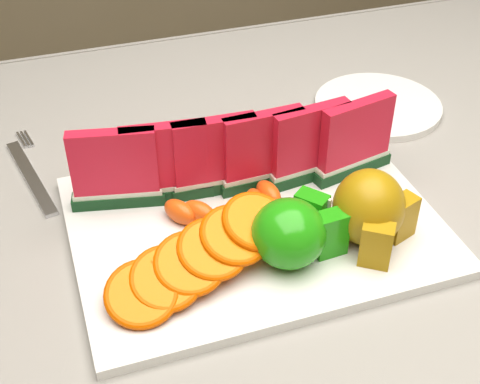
# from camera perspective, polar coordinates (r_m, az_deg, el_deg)

# --- Properties ---
(table) EXTENTS (1.40, 0.90, 0.75)m
(table) POSITION_cam_1_polar(r_m,az_deg,el_deg) (0.83, 1.76, -8.40)
(table) COLOR #4D381F
(table) RESTS_ON ground
(tablecloth) EXTENTS (1.53, 1.03, 0.20)m
(tablecloth) POSITION_cam_1_polar(r_m,az_deg,el_deg) (0.78, 1.85, -5.23)
(tablecloth) COLOR gray
(tablecloth) RESTS_ON table
(platter) EXTENTS (0.40, 0.30, 0.01)m
(platter) POSITION_cam_1_polar(r_m,az_deg,el_deg) (0.75, 1.21, -2.77)
(platter) COLOR silver
(platter) RESTS_ON tablecloth
(apple_cluster) EXTENTS (0.12, 0.10, 0.07)m
(apple_cluster) POSITION_cam_1_polar(r_m,az_deg,el_deg) (0.68, 4.66, -3.40)
(apple_cluster) COLOR #328817
(apple_cluster) RESTS_ON platter
(pear_cluster) EXTENTS (0.10, 0.10, 0.08)m
(pear_cluster) POSITION_cam_1_polar(r_m,az_deg,el_deg) (0.71, 11.12, -1.54)
(pear_cluster) COLOR #B3890B
(pear_cluster) RESTS_ON platter
(side_plate) EXTENTS (0.23, 0.23, 0.01)m
(side_plate) POSITION_cam_1_polar(r_m,az_deg,el_deg) (0.98, 11.68, 7.25)
(side_plate) COLOR silver
(side_plate) RESTS_ON tablecloth
(fork) EXTENTS (0.05, 0.19, 0.00)m
(fork) POSITION_cam_1_polar(r_m,az_deg,el_deg) (0.87, -17.46, 1.56)
(fork) COLOR silver
(fork) RESTS_ON tablecloth
(watermelon_row) EXTENTS (0.39, 0.07, 0.10)m
(watermelon_row) POSITION_cam_1_polar(r_m,az_deg,el_deg) (0.76, -0.09, 3.16)
(watermelon_row) COLOR #093913
(watermelon_row) RESTS_ON platter
(orange_fan_front) EXTENTS (0.22, 0.13, 0.06)m
(orange_fan_front) POSITION_cam_1_polar(r_m,az_deg,el_deg) (0.66, -3.32, -5.48)
(orange_fan_front) COLOR red
(orange_fan_front) RESTS_ON platter
(orange_fan_back) EXTENTS (0.24, 0.10, 0.04)m
(orange_fan_back) POSITION_cam_1_polar(r_m,az_deg,el_deg) (0.81, -4.79, 2.88)
(orange_fan_back) COLOR red
(orange_fan_back) RESTS_ON platter
(tangerine_segments) EXTENTS (0.14, 0.07, 0.03)m
(tangerine_segments) POSITION_cam_1_polar(r_m,az_deg,el_deg) (0.74, -0.93, -1.52)
(tangerine_segments) COLOR #F75501
(tangerine_segments) RESTS_ON platter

